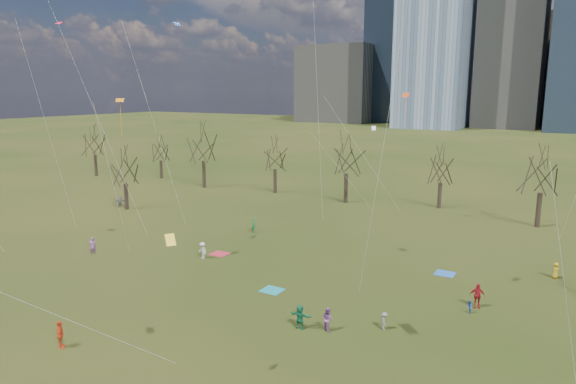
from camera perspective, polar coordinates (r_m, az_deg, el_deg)
The scene contains 18 objects.
ground at distance 35.00m, azimuth -10.22°, elevation -14.73°, with size 500.00×500.00×0.00m, color black.
downtown_skyline at distance 236.75m, azimuth 25.30°, elevation 16.00°, with size 212.50×78.00×118.00m.
bare_tree_row at distance 65.08m, azimuth 11.13°, elevation 3.00°, with size 113.04×29.80×9.50m.
blanket_teal at distance 40.41m, azimuth -1.77°, elevation -10.86°, with size 1.60×1.50×0.03m, color teal.
blanket_navy at distance 45.79m, azimuth 17.03°, elevation -8.66°, with size 1.60×1.50×0.03m, color blue.
blanket_crimson at distance 49.26m, azimuth -7.62°, elevation -6.83°, with size 1.60×1.50×0.03m, color #B92538.
person_3 at distance 34.71m, azimuth 10.64°, elevation -13.89°, with size 0.76×0.44×1.18m, color slate.
person_4 at distance 34.66m, azimuth -23.98°, elevation -14.27°, with size 1.00×0.42×1.71m, color #F0411A.
person_5 at distance 34.18m, azimuth 1.35°, elevation -13.68°, with size 1.51×0.48×1.63m, color #176B42.
person_7 at distance 51.89m, azimuth -20.90°, elevation -5.60°, with size 0.61×0.40×1.67m, color #8B4A95.
person_8 at distance 38.50m, azimuth 19.49°, elevation -11.98°, with size 0.45×0.35×0.92m, color #2A51B6.
person_9 at distance 48.04m, azimuth -9.47°, elevation -6.41°, with size 0.99×0.57×1.53m, color silver.
person_10 at distance 39.48m, azimuth 20.28°, elevation -10.75°, with size 1.06×0.44×1.80m, color #A6171F.
person_11 at distance 71.21m, azimuth -18.18°, elevation -1.02°, with size 1.43×0.46×1.54m, color slate.
person_12 at distance 47.94m, azimuth 27.60°, elevation -7.74°, with size 0.66×0.43×1.35m, color gold.
person_13 at distance 55.84m, azimuth -3.86°, elevation -3.69°, with size 0.61×0.40×1.68m, color #19733C.
person_14 at distance 34.04m, azimuth 4.44°, elevation -13.89°, with size 0.76×0.59×1.56m, color #8C4C99.
kites_airborne at distance 40.81m, azimuth 6.11°, elevation 10.52°, with size 61.68×46.93×34.53m.
Camera 1 is at (20.67, -23.78, 15.24)m, focal length 32.00 mm.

